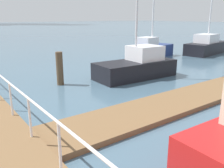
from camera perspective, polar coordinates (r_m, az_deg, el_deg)
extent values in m
plane|color=slate|center=(15.20, -16.99, 2.07)|extent=(300.00, 300.00, 0.00)
cube|color=olive|center=(10.93, 18.83, -2.77)|extent=(14.66, 2.00, 0.18)
cylinder|color=white|center=(4.97, -12.21, -14.33)|extent=(0.06, 0.06, 1.05)
cylinder|color=white|center=(6.47, -18.78, -7.55)|extent=(0.06, 0.06, 1.05)
cylinder|color=white|center=(8.08, -22.70, -3.33)|extent=(0.06, 0.06, 1.05)
cylinder|color=white|center=(4.74, -12.58, -8.80)|extent=(0.06, 28.18, 0.06)
cylinder|color=brown|center=(12.52, -12.22, 3.57)|extent=(0.35, 0.35, 1.69)
cube|color=black|center=(13.88, 5.52, 3.45)|extent=(4.81, 2.11, 0.95)
cube|color=white|center=(14.16, 7.74, 7.27)|extent=(1.78, 1.61, 0.82)
cube|color=navy|center=(21.05, 9.29, 7.57)|extent=(4.88, 2.45, 1.02)
cube|color=white|center=(20.35, 8.27, 9.83)|extent=(1.76, 1.52, 0.73)
cylinder|color=silver|center=(20.87, 9.77, 17.85)|extent=(0.12, 0.12, 6.50)
cube|color=black|center=(24.72, 21.45, 7.90)|extent=(5.84, 2.80, 1.04)
cube|color=white|center=(24.35, 21.38, 9.98)|extent=(2.41, 1.87, 0.79)
cylinder|color=silver|center=(24.56, 22.21, 15.21)|extent=(0.12, 0.12, 5.28)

